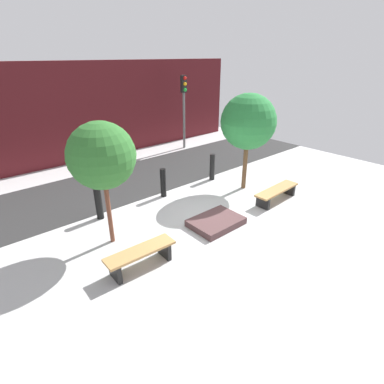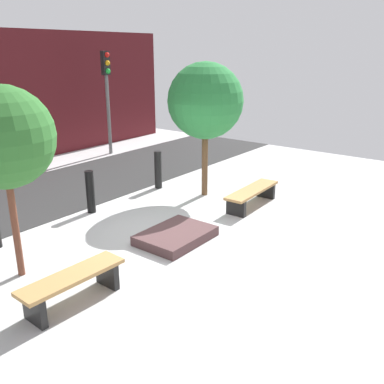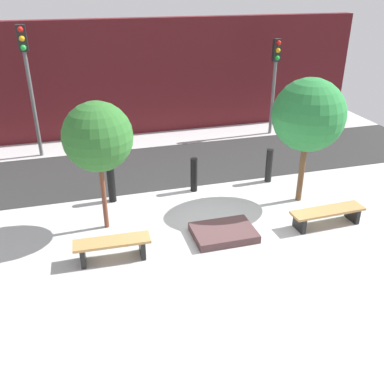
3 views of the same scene
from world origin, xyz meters
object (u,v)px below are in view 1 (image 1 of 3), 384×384
Objects in this scene: tree_behind_right_bench at (248,122)px; traffic_light_mid_west at (184,99)px; bench_right at (277,192)px; bollard_far_left at (99,204)px; bench_left at (141,255)px; bollard_center at (212,167)px; planter_bed at (216,222)px; bollard_left at (163,183)px; tree_behind_left_bench at (102,156)px.

tree_behind_right_bench is 5.57m from traffic_light_mid_west.
bollard_far_left is at bearing 149.00° from bench_right.
bench_left is 1.63× the size of bollard_center.
planter_bed is at bearing -123.10° from traffic_light_mid_west.
bollard_center is (-0.29, 2.69, 0.19)m from bench_right.
tree_behind_right_bench is at bearing -15.11° from bollard_far_left.
bollard_left is at bearing -136.61° from traffic_light_mid_west.
planter_bed is at bearing -132.49° from bollard_center.
bench_left is 1.14× the size of planter_bed.
tree_behind_left_bench is 5.16m from tree_behind_right_bench.
bollard_center is (2.29, 2.49, 0.41)m from planter_bed.
bollard_center reaches higher than planter_bed.
tree_behind_left_bench is 8.65m from traffic_light_mid_west.
tree_behind_left_bench is at bearing -153.01° from bollard_left.
planter_bed is 2.53m from bollard_left.
bollard_center is at bearing 0.00° from bollard_far_left.
bench_right is at bearing -46.26° from bollard_left.
bollard_far_left is at bearing 164.89° from tree_behind_right_bench.
bollard_left is (-2.58, 2.69, 0.18)m from bench_right.
bench_left is at bearing -165.00° from tree_behind_right_bench.
traffic_light_mid_west is at bearing 72.68° from tree_behind_right_bench.
traffic_light_mid_west reaches higher than bench_left.
bench_left is at bearing -96.21° from bollard_far_left.
bench_left is 0.50× the size of tree_behind_right_bench.
bollard_center is (2.29, 0.00, 0.01)m from bollard_left.
bollard_center is at bearing 15.11° from tree_behind_left_bench.
bench_right reaches higher than planter_bed.
bollard_center is at bearing 47.51° from planter_bed.
bollard_far_left is (0.29, 2.69, 0.14)m from bench_left.
bench_right is at bearing 2.01° from bench_left.
bollard_far_left reaches higher than planter_bed.
tree_behind_left_bench reaches higher than planter_bed.
tree_behind_left_bench is at bearing -142.04° from traffic_light_mid_west.
bench_right is 5.56m from bollard_far_left.
planter_bed is 3.59m from tree_behind_left_bench.
tree_behind_left_bench reaches higher than bollard_left.
bollard_far_left reaches higher than bench_right.
bollard_left is at bearing 48.27° from bench_left.
bollard_left is at bearing 131.73° from bench_right.
tree_behind_right_bench is 2.29m from bollard_center.
tree_behind_left_bench is 5.35m from bollard_center.
traffic_light_mid_west is at bearing 43.39° from bollard_left.
traffic_light_mid_west is (4.24, 6.50, 2.32)m from planter_bed.
tree_behind_left_bench is 0.88× the size of traffic_light_mid_west.
tree_behind_right_bench is at bearing 24.62° from planter_bed.
bench_right is at bearing -15.00° from tree_behind_left_bench.
tree_behind_right_bench is 3.28× the size of bollard_center.
bench_left is 5.56m from bollard_center.
bollard_far_left is at bearing -148.45° from traffic_light_mid_west.
traffic_light_mid_west reaches higher than tree_behind_right_bench.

